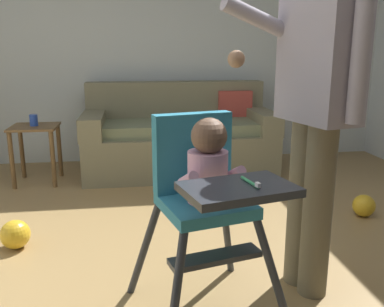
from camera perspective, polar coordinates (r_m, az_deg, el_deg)
The scene contains 9 objects.
ground at distance 2.28m, azimuth 2.13°, elevation -18.31°, with size 6.32×6.79×0.10m, color #9F7E4B.
wall_far at distance 4.54m, azimuth -3.75°, elevation 15.25°, with size 5.52×0.06×2.55m, color silver.
couch at distance 4.11m, azimuth -1.76°, elevation 2.20°, with size 1.81×0.86×0.86m.
high_chair at distance 1.78m, azimuth 1.85°, elevation -3.92°, with size 0.73×0.82×0.91m.
adult_standing at distance 2.00m, azimuth 16.57°, elevation 6.04°, with size 0.59×0.50×1.62m.
toy_ball at distance 2.78m, azimuth -23.02°, elevation -10.15°, with size 0.18×0.18×0.18m, color gold.
toy_ball_second at distance 3.27m, azimuth 22.46°, elevation -6.60°, with size 0.16×0.16×0.16m, color gold.
side_table at distance 3.97m, azimuth -20.62°, elevation 1.58°, with size 0.40×0.40×0.52m.
sippy_cup at distance 3.94m, azimuth -20.84°, elevation 4.28°, with size 0.07×0.07×0.10m, color #284CB7.
Camera 1 is at (-0.35, -1.90, 1.17)m, focal length 38.98 mm.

